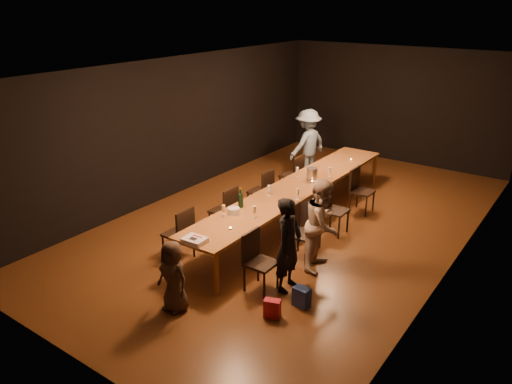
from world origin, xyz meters
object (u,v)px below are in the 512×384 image
Objects in this scene: chair_left_3 at (291,175)px; woman_birthday at (288,245)px; chair_left_1 at (223,210)px; chair_right_2 at (335,210)px; champagne_bottle at (241,197)px; chair_right_1 at (302,233)px; chair_right_3 at (362,191)px; ice_bucket at (312,174)px; woman_tan at (322,224)px; plate_stack at (234,211)px; birthday_cake at (195,240)px; chair_right_0 at (261,263)px; man_blue at (308,144)px; chair_left_0 at (178,233)px; chair_left_2 at (260,191)px; child at (173,276)px; table at (296,189)px.

woman_birthday is (2.00, -3.33, 0.27)m from chair_left_3.
chair_left_3 is at bearing 0.00° from chair_left_1.
chair_right_2 is 1.87m from champagne_bottle.
chair_right_1 and chair_right_2 have the same top height.
ice_bucket is (-0.80, -0.70, 0.41)m from chair_right_3.
woman_tan is 7.63× the size of plate_stack.
chair_right_1 reaches higher than plate_stack.
champagne_bottle is at bearing -37.67° from chair_right_2.
chair_left_3 is 4.20m from birthday_cake.
man_blue is at bearing -157.42° from chair_right_0.
chair_left_1 is 4.66× the size of plate_stack.
chair_right_2 is at bearing 3.74° from woman_birthday.
chair_right_2 and chair_left_0 have the same top height.
man_blue is (-0.31, 4.84, 0.37)m from chair_left_0.
chair_right_3 is 1.70m from chair_left_3.
chair_right_1 is at bearing -90.00° from chair_left_1.
chair_left_2 is (0.00, 2.40, 0.00)m from chair_left_0.
chair_left_3 is at bearing 98.85° from birthday_cake.
woman_birthday is at bearing 163.41° from woman_tan.
ice_bucket is at bearing 94.99° from child.
chair_left_0 is 0.61× the size of woman_tan.
chair_right_3 is 0.56× the size of man_blue.
chair_left_3 is 2.46× the size of champagne_bottle.
woman_tan is (0.39, -0.06, 0.30)m from chair_right_1.
chair_right_2 is 2.68× the size of birthday_cake.
ice_bucket reaches higher than plate_stack.
woman_tan reaches higher than chair_left_0.
ice_bucket is (-0.80, 0.50, 0.41)m from chair_right_2.
chair_right_0 is 1.00× the size of chair_left_3.
birthday_cake is at bearing 119.49° from woman_birthday.
birthday_cake is (0.85, -4.10, 0.32)m from chair_left_3.
chair_left_2 and chair_left_3 have the same top height.
champagne_bottle reaches higher than chair_left_3.
chair_left_3 is at bearing 26.72° from woman_birthday.
chair_left_0 is at bearing -25.28° from chair_right_3.
woman_birthday reaches higher than birthday_cake.
table is 2.56m from chair_right_0.
chair_left_2 is 0.56× the size of man_blue.
chair_left_2 is (-1.70, 0.00, 0.00)m from chair_right_2.
chair_right_2 reaches higher than plate_stack.
woman_tan is (0.39, -2.46, 0.30)m from chair_right_3.
chair_right_3 is 1.00× the size of chair_left_3.
chair_right_3 is at bearing 180.00° from chair_right_0.
chair_left_3 is 3.89m from woman_birthday.
child is (-1.01, -1.39, -0.21)m from woman_birthday.
plate_stack is at bearing 103.85° from child.
chair_right_2 is 3.59m from child.
chair_right_3 is at bearing 54.69° from table.
chair_left_2 is 0.61× the size of woman_tan.
woman_tan reaches higher than woman_birthday.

